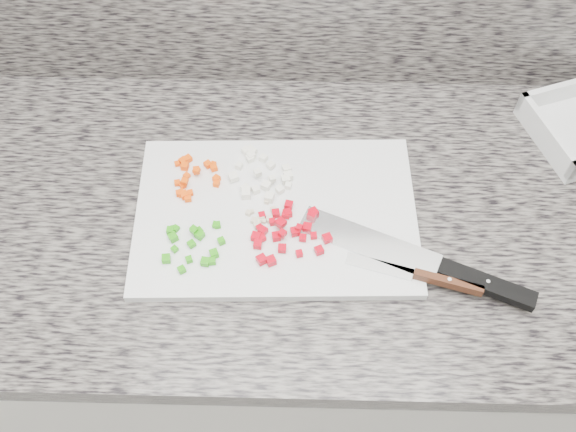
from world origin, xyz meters
name	(u,v)px	position (x,y,z in m)	size (l,w,h in m)	color
cabinet	(306,324)	(0.00, 1.44, 0.43)	(3.92, 0.62, 0.86)	silver
countertop	(312,214)	(0.00, 1.44, 0.88)	(3.96, 0.64, 0.04)	#625D57
cutting_board	(276,215)	(-0.06, 1.42, 0.91)	(0.45, 0.30, 0.02)	silver
carrot_pile	(193,178)	(-0.20, 1.48, 0.92)	(0.08, 0.10, 0.02)	#F74C05
onion_pile	(261,174)	(-0.09, 1.49, 0.92)	(0.11, 0.12, 0.02)	white
green_pepper_pile	(193,244)	(-0.19, 1.35, 0.92)	(0.10, 0.10, 0.02)	#289A0E
red_pepper_pile	(286,232)	(-0.04, 1.38, 0.92)	(0.13, 0.12, 0.02)	#BF0213
garlic_pile	(262,217)	(-0.08, 1.41, 0.92)	(0.05, 0.06, 0.01)	beige
chef_knife	(445,270)	(0.20, 1.32, 0.92)	(0.36, 0.18, 0.02)	silver
paring_knife	(430,278)	(0.18, 1.30, 0.92)	(0.20, 0.07, 0.02)	silver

